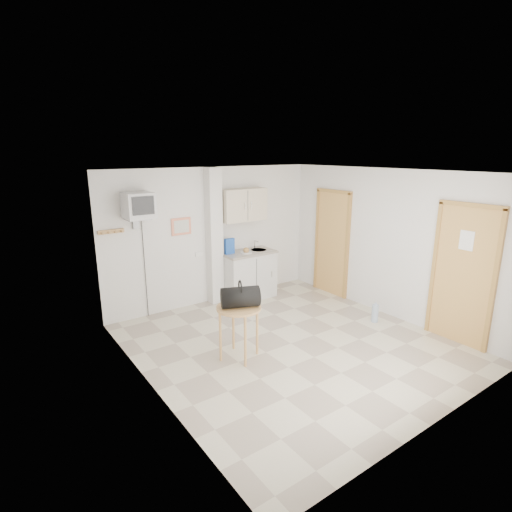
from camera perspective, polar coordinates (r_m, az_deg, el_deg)
ground at (r=6.09m, az=5.01°, el=-12.34°), size 4.50×4.50×0.00m
room_envelope at (r=5.78m, az=6.59°, el=2.36°), size 4.24×4.54×2.55m
kitchenette at (r=7.63m, az=-1.32°, el=-0.17°), size 1.03×0.58×2.10m
crt_television at (r=6.53m, az=-16.44°, el=6.82°), size 0.44×0.45×2.15m
round_table at (r=5.44m, az=-2.47°, el=-8.31°), size 0.61×0.61×0.75m
duffel_bag at (r=5.34m, az=-2.26°, el=-5.85°), size 0.57×0.45×0.38m
water_bottle at (r=7.01m, az=16.64°, el=-7.84°), size 0.11×0.11×0.34m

